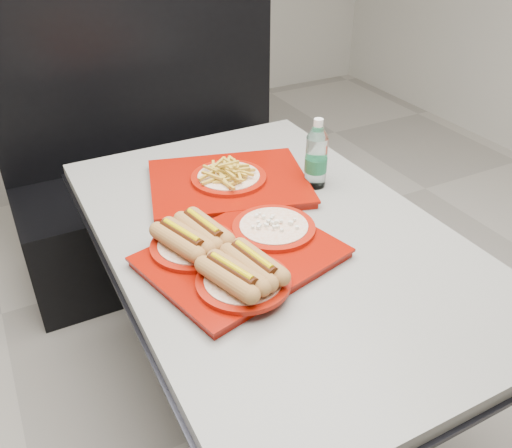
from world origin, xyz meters
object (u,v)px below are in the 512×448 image
diner_table (274,277)px  booth_bench (159,178)px  water_bottle (316,158)px  tray_far (229,179)px  tray_near (235,252)px

diner_table → booth_bench: bearing=90.0°
booth_bench → water_bottle: 1.05m
diner_table → tray_far: 0.35m
booth_bench → water_bottle: (0.25, -0.92, 0.45)m
tray_far → water_bottle: 0.29m
diner_table → water_bottle: 0.40m
booth_bench → tray_near: size_ratio=2.48×
diner_table → tray_near: (-0.17, -0.09, 0.20)m
booth_bench → tray_far: bearing=-90.5°
diner_table → tray_far: size_ratio=2.45×
tray_far → diner_table: bearing=-88.7°
tray_far → booth_bench: bearing=89.5°
booth_bench → tray_far: booth_bench is taller
tray_near → water_bottle: (0.41, 0.26, 0.06)m
diner_table → water_bottle: water_bottle is taller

